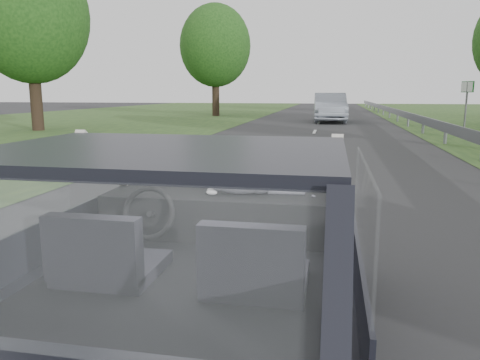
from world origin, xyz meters
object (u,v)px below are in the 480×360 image
at_px(other_car, 330,107).
at_px(highway_sign, 466,104).
at_px(cat, 242,183).
at_px(subject_car, 194,264).

bearing_deg(other_car, highway_sign, -28.63).
bearing_deg(cat, highway_sign, 61.12).
relative_size(subject_car, other_car, 0.80).
bearing_deg(subject_car, other_car, 88.73).
height_order(subject_car, cat, subject_car).
bearing_deg(other_car, cat, -94.01).
relative_size(subject_car, highway_sign, 1.81).
relative_size(cat, highway_sign, 0.24).
distance_m(cat, highway_sign, 22.49).
bearing_deg(other_car, subject_car, -94.33).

